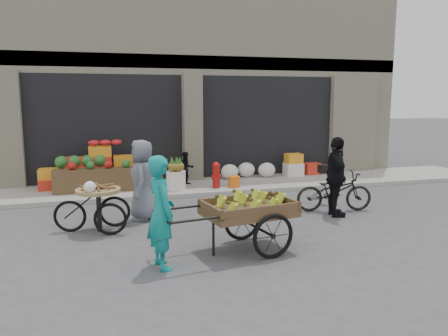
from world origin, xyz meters
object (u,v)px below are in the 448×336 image
object	(u,v)px
fire_hydrant	(216,174)
vendor_grey	(143,180)
seated_person	(186,168)
tricycle_cart	(98,203)
vendor_woman	(161,212)
pineapple_bin	(176,180)
cyclist	(336,177)
bicycle	(334,192)
orange_bucket	(234,182)
banana_cart	(246,207)

from	to	relation	value
fire_hydrant	vendor_grey	size ratio (longest dim) A/B	0.42
seated_person	tricycle_cart	xyz separation A→B (m)	(-2.39, -3.49, -0.02)
vendor_woman	vendor_grey	bearing A→B (deg)	-11.23
pineapple_bin	cyclist	bearing A→B (deg)	-46.92
seated_person	vendor_grey	xyz separation A→B (m)	(-1.48, -2.87, 0.26)
pineapple_bin	seated_person	distance (m)	0.75
pineapple_bin	tricycle_cart	world-z (taller)	tricycle_cart
seated_person	vendor_woman	distance (m)	5.85
pineapple_bin	seated_person	bearing A→B (deg)	56.31
seated_person	vendor_woman	xyz separation A→B (m)	(-1.47, -5.65, 0.27)
vendor_grey	vendor_woman	bearing A→B (deg)	8.27
fire_hydrant	tricycle_cart	world-z (taller)	tricycle_cart
bicycle	seated_person	bearing A→B (deg)	50.77
orange_bucket	fire_hydrant	bearing A→B (deg)	174.29
tricycle_cart	cyclist	bearing A→B (deg)	7.06
fire_hydrant	seated_person	size ratio (longest dim) A/B	0.76
banana_cart	vendor_woman	world-z (taller)	vendor_woman
seated_person	tricycle_cart	size ratio (longest dim) A/B	0.64
pineapple_bin	orange_bucket	xyz separation A→B (m)	(1.60, -0.10, -0.10)
seated_person	vendor_woman	size ratio (longest dim) A/B	0.54
banana_cart	tricycle_cart	distance (m)	2.98
pineapple_bin	tricycle_cart	xyz separation A→B (m)	(-1.99, -2.89, 0.20)
banana_cart	vendor_woman	size ratio (longest dim) A/B	1.53
fire_hydrant	orange_bucket	size ratio (longest dim) A/B	2.22
vendor_woman	vendor_grey	xyz separation A→B (m)	(-0.01, 2.78, -0.01)
orange_bucket	vendor_woman	xyz separation A→B (m)	(-2.67, -4.95, 0.59)
fire_hydrant	cyclist	world-z (taller)	cyclist
orange_bucket	banana_cart	size ratio (longest dim) A/B	0.12
tricycle_cart	bicycle	distance (m)	5.14
banana_cart	vendor_grey	xyz separation A→B (m)	(-1.46, 2.42, 0.09)
orange_bucket	vendor_grey	distance (m)	3.50
fire_hydrant	tricycle_cart	distance (m)	4.20
seated_person	pineapple_bin	bearing A→B (deg)	-133.69
fire_hydrant	cyclist	bearing A→B (deg)	-59.20
banana_cart	vendor_grey	size ratio (longest dim) A/B	1.55
orange_bucket	seated_person	xyz separation A→B (m)	(-1.20, 0.70, 0.31)
pineapple_bin	bicycle	size ratio (longest dim) A/B	0.30
pineapple_bin	bicycle	xyz separation A→B (m)	(3.15, -2.76, 0.08)
orange_bucket	vendor_grey	size ratio (longest dim) A/B	0.19
tricycle_cart	cyclist	distance (m)	4.95
bicycle	cyclist	bearing A→B (deg)	164.86
tricycle_cart	bicycle	size ratio (longest dim) A/B	0.85
seated_person	vendor_grey	bearing A→B (deg)	-127.30
orange_bucket	vendor_grey	world-z (taller)	vendor_grey
orange_bucket	bicycle	distance (m)	3.08
vendor_grey	bicycle	distance (m)	4.28
seated_person	banana_cart	xyz separation A→B (m)	(-0.02, -5.29, 0.17)
pineapple_bin	vendor_woman	distance (m)	5.19
seated_person	bicycle	world-z (taller)	seated_person
tricycle_cart	pineapple_bin	bearing A→B (deg)	65.61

